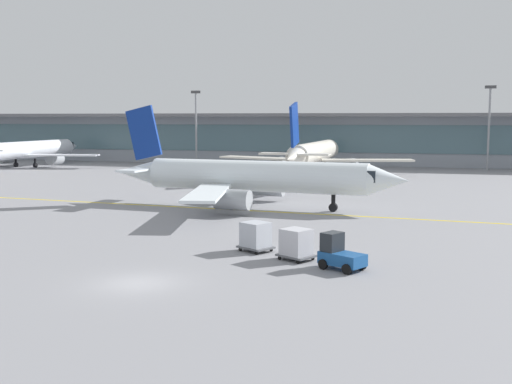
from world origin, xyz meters
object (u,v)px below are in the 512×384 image
Objects in this scene: baggage_tug at (339,254)px; apron_light_mast_2 at (489,124)px; apron_light_mast_1 at (196,124)px; taxiing_regional_jet at (253,177)px; gate_airplane_1 at (314,153)px; gate_airplane_0 at (30,150)px; cargo_dolly_trailing at (256,236)px; cargo_dolly_lead at (296,243)px.

baggage_tug is 0.21× the size of apron_light_mast_2.
apron_light_mast_1 is at bearing -178.38° from apron_light_mast_2.
baggage_tug is (11.28, -22.93, -2.12)m from taxiing_regional_jet.
gate_airplane_1 is 2.40× the size of apron_light_mast_1.
cargo_dolly_trailing is (57.58, -59.42, -1.95)m from gate_airplane_0.
cargo_dolly_trailing is (5.36, -19.46, -1.96)m from taxiing_regional_jet.
gate_airplane_1 is 31.07m from apron_light_mast_2.
gate_airplane_1 is 57.16m from cargo_dolly_trailing.
cargo_dolly_lead is at bearing -104.08° from apron_light_mast_2.
gate_airplane_0 reaches higher than baggage_tug.
gate_airplane_1 reaches higher than cargo_dolly_trailing.
apron_light_mast_1 is 51.24m from apron_light_mast_2.
gate_airplane_1 is 12.57× the size of cargo_dolly_trailing.
gate_airplane_1 reaches higher than cargo_dolly_lead.
apron_light_mast_1 is at bearing 146.15° from baggage_tug.
taxiing_regional_jet is (0.06, -37.39, -0.26)m from gate_airplane_1.
apron_light_mast_1 reaches higher than gate_airplane_0.
apron_light_mast_2 reaches higher than cargo_dolly_trailing.
apron_light_mast_2 is at bearing 103.68° from cargo_dolly_trailing.
gate_airplane_0 is 65.75m from taxiing_regional_jet.
taxiing_regional_jet reaches higher than gate_airplane_0.
cargo_dolly_trailing is at bearing -180.00° from baggage_tug.
apron_light_mast_1 is at bearing 63.93° from gate_airplane_1.
taxiing_regional_jet is 10.29× the size of baggage_tug.
cargo_dolly_trailing is 0.19× the size of apron_light_mast_1.
cargo_dolly_lead is at bearing -132.73° from gate_airplane_0.
apron_light_mast_2 is (26.92, 14.87, 4.46)m from gate_airplane_1.
baggage_tug is 1.13× the size of cargo_dolly_lead.
gate_airplane_1 is 28.09m from apron_light_mast_1.
apron_light_mast_2 reaches higher than gate_airplane_1.
apron_light_mast_1 is 0.97× the size of apron_light_mast_2.
apron_light_mast_1 reaches higher than cargo_dolly_trailing.
apron_light_mast_2 is (21.50, 71.73, 6.68)m from cargo_dolly_trailing.
cargo_dolly_lead is 3.54m from cargo_dolly_trailing.
apron_light_mast_1 is at bearing 120.42° from taxiing_regional_jet.
gate_airplane_1 is at bearing 131.01° from baggage_tug.
baggage_tug is at bearing 0.00° from cargo_dolly_trailing.
cargo_dolly_trailing is at bearing -106.68° from apron_light_mast_2.
cargo_dolly_lead is 1.00× the size of cargo_dolly_trailing.
taxiing_regional_jet is at bearing -124.88° from gate_airplane_0.
gate_airplane_1 reaches higher than gate_airplane_0.
taxiing_regional_jet is 22.95m from cargo_dolly_lead.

